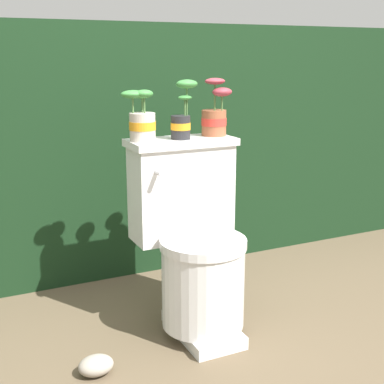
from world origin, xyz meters
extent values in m
plane|color=brown|center=(0.00, 0.00, 0.00)|extent=(12.00, 12.00, 0.00)
cube|color=black|center=(0.00, 1.29, 0.65)|extent=(3.91, 1.07, 1.31)
cube|color=silver|center=(-0.01, 0.02, 0.03)|extent=(0.22, 0.38, 0.05)
cylinder|color=silver|center=(-0.01, 0.02, 0.22)|extent=(0.34, 0.34, 0.34)
cylinder|color=silver|center=(-0.01, 0.02, 0.41)|extent=(0.36, 0.36, 0.04)
cube|color=silver|center=(-0.01, 0.23, 0.57)|extent=(0.43, 0.18, 0.41)
cube|color=silver|center=(-0.01, 0.23, 0.79)|extent=(0.45, 0.21, 0.03)
cylinder|color=silver|center=(-0.16, 0.11, 0.70)|extent=(0.02, 0.05, 0.02)
cylinder|color=beige|center=(-0.18, 0.23, 0.86)|extent=(0.11, 0.11, 0.11)
cylinder|color=orange|center=(-0.18, 0.23, 0.87)|extent=(0.11, 0.11, 0.03)
cylinder|color=#332319|center=(-0.18, 0.23, 0.92)|extent=(0.10, 0.10, 0.01)
cylinder|color=#4C753D|center=(-0.17, 0.26, 0.95)|extent=(0.01, 0.01, 0.06)
ellipsoid|color=#387F38|center=(-0.17, 0.26, 0.99)|extent=(0.09, 0.06, 0.03)
cylinder|color=#4C753D|center=(-0.21, 0.24, 0.95)|extent=(0.01, 0.01, 0.07)
ellipsoid|color=#387F38|center=(-0.21, 0.24, 1.00)|extent=(0.10, 0.07, 0.03)
cylinder|color=#4C753D|center=(-0.17, 0.23, 0.95)|extent=(0.01, 0.01, 0.07)
ellipsoid|color=#387F38|center=(-0.17, 0.23, 1.00)|extent=(0.07, 0.05, 0.03)
cylinder|color=#262628|center=(-0.01, 0.22, 0.86)|extent=(0.08, 0.08, 0.10)
cylinder|color=orange|center=(-0.01, 0.22, 0.86)|extent=(0.08, 0.08, 0.03)
cylinder|color=#332319|center=(-0.01, 0.22, 0.90)|extent=(0.07, 0.07, 0.01)
cylinder|color=#4C753D|center=(0.00, 0.21, 0.94)|extent=(0.01, 0.01, 0.07)
ellipsoid|color=#387F38|center=(0.00, 0.21, 0.98)|extent=(0.06, 0.04, 0.02)
cylinder|color=#4C753D|center=(0.01, 0.21, 0.96)|extent=(0.01, 0.01, 0.12)
ellipsoid|color=#387F38|center=(0.01, 0.21, 1.03)|extent=(0.09, 0.07, 0.04)
cylinder|color=#9E5638|center=(0.16, 0.25, 0.86)|extent=(0.11, 0.11, 0.11)
cylinder|color=red|center=(0.16, 0.25, 0.87)|extent=(0.11, 0.11, 0.03)
cylinder|color=#332319|center=(0.16, 0.25, 0.91)|extent=(0.10, 0.10, 0.01)
cylinder|color=#4C753D|center=(0.15, 0.23, 0.97)|extent=(0.01, 0.01, 0.11)
ellipsoid|color=#93333D|center=(0.15, 0.23, 1.04)|extent=(0.09, 0.06, 0.03)
cylinder|color=#4C753D|center=(0.18, 0.21, 0.95)|extent=(0.01, 0.01, 0.07)
ellipsoid|color=#93333D|center=(0.18, 0.21, 1.00)|extent=(0.09, 0.06, 0.04)
ellipsoid|color=#9E9384|center=(-0.49, -0.07, 0.04)|extent=(0.13, 0.11, 0.07)
camera|label=1|loc=(-0.93, -1.81, 1.15)|focal=50.00mm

